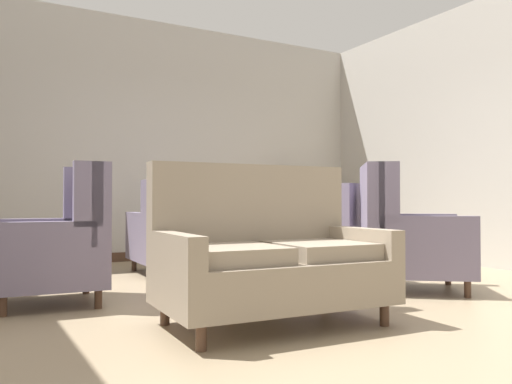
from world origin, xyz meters
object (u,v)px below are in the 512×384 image
at_px(porcelain_vase, 237,215).
at_px(coffee_table, 237,241).
at_px(armchair_far_left, 61,244).
at_px(sideboard, 293,220).
at_px(side_table, 339,230).
at_px(gramophone, 299,177).
at_px(armchair_near_window, 403,238).
at_px(settee, 269,258).
at_px(armchair_beside_settee, 333,236).
at_px(armchair_back_corner, 173,234).

bearing_deg(porcelain_vase, coffee_table, -111.25).
relative_size(armchair_far_left, sideboard, 0.99).
height_order(side_table, gramophone, gramophone).
xyz_separation_m(coffee_table, porcelain_vase, (0.02, 0.06, 0.23)).
distance_m(armchair_far_left, armchair_near_window, 2.85).
xyz_separation_m(porcelain_vase, sideboard, (2.16, 2.41, -0.16)).
xyz_separation_m(armchair_far_left, side_table, (3.36, 0.88, -0.02)).
xyz_separation_m(coffee_table, armchair_far_left, (-1.42, 0.18, 0.02)).
relative_size(armchair_near_window, side_table, 1.67).
bearing_deg(gramophone, settee, -126.28).
xyz_separation_m(coffee_table, settee, (-0.36, -1.16, -0.02)).
relative_size(side_table, sideboard, 0.66).
relative_size(side_table, gramophone, 1.32).
bearing_deg(porcelain_vase, sideboard, 48.13).
xyz_separation_m(side_table, gramophone, (0.29, 1.31, 0.71)).
distance_m(armchair_far_left, armchair_beside_settee, 2.71).
bearing_deg(armchair_beside_settee, armchair_far_left, 72.20).
relative_size(porcelain_vase, armchair_far_left, 0.30).
bearing_deg(gramophone, sideboard, 118.76).
bearing_deg(coffee_table, armchair_near_window, -26.54).
relative_size(coffee_table, armchair_beside_settee, 0.89).
relative_size(coffee_table, armchair_far_left, 0.84).
height_order(settee, sideboard, sideboard).
bearing_deg(armchair_far_left, settee, 42.06).
relative_size(settee, armchair_near_window, 1.22).
bearing_deg(sideboard, side_table, -99.79).
bearing_deg(settee, gramophone, 56.12).
bearing_deg(side_table, settee, -136.02).
distance_m(armchair_far_left, side_table, 3.48).
height_order(coffee_table, porcelain_vase, porcelain_vase).
bearing_deg(armchair_far_left, armchair_near_window, 76.82).
relative_size(settee, armchair_far_left, 1.36).
bearing_deg(settee, armchair_near_window, 19.35).
relative_size(armchair_far_left, armchair_beside_settee, 1.05).
bearing_deg(sideboard, armchair_near_window, -105.69).
bearing_deg(porcelain_vase, gramophone, 46.40).
bearing_deg(coffee_table, gramophone, 46.79).
bearing_deg(side_table, coffee_table, -151.30).
relative_size(armchair_far_left, gramophone, 1.98).
xyz_separation_m(coffee_table, side_table, (1.94, 1.06, -0.00)).
height_order(settee, armchair_far_left, armchair_far_left).
bearing_deg(gramophone, armchair_beside_settee, -114.76).
distance_m(side_table, sideboard, 1.43).
xyz_separation_m(settee, sideboard, (2.55, 3.63, 0.09)).
bearing_deg(settee, armchair_far_left, 130.67).
distance_m(coffee_table, settee, 1.22).
distance_m(coffee_table, armchair_near_window, 1.46).
height_order(armchair_near_window, sideboard, armchair_near_window).
height_order(armchair_back_corner, sideboard, sideboard).
xyz_separation_m(side_table, sideboard, (0.24, 1.40, 0.07)).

